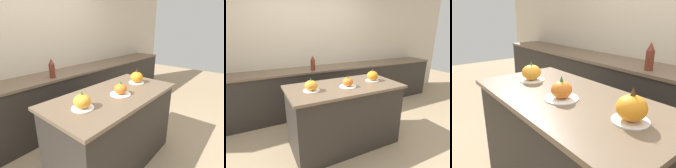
{
  "view_description": "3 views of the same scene",
  "coord_description": "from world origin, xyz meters",
  "views": [
    {
      "loc": [
        -1.43,
        -1.16,
        1.65
      ],
      "look_at": [
        -0.03,
        0.01,
        1.05
      ],
      "focal_mm": 28.0,
      "sensor_mm": 36.0,
      "label": 1
    },
    {
      "loc": [
        -1.11,
        -2.05,
        1.67
      ],
      "look_at": [
        -0.08,
        0.04,
        0.95
      ],
      "focal_mm": 28.0,
      "sensor_mm": 36.0,
      "label": 2
    },
    {
      "loc": [
        1.12,
        -0.9,
        1.48
      ],
      "look_at": [
        -0.04,
        -0.0,
        1.01
      ],
      "focal_mm": 35.0,
      "sensor_mm": 36.0,
      "label": 3
    }
  ],
  "objects": [
    {
      "name": "pumpkin_cake_center",
      "position": [
        0.02,
        -0.07,
        0.99
      ],
      "size": [
        0.23,
        0.23,
        0.16
      ],
      "color": "white",
      "rests_on": "kitchen_island"
    },
    {
      "name": "bottle_tall",
      "position": [
        -0.08,
        1.13,
        1.07
      ],
      "size": [
        0.09,
        0.09,
        0.29
      ],
      "color": "maroon",
      "rests_on": "back_counter"
    },
    {
      "name": "back_counter",
      "position": [
        0.0,
        1.27,
        0.46
      ],
      "size": [
        6.0,
        0.6,
        0.93
      ],
      "color": "#2D2823",
      "rests_on": "ground_plane"
    },
    {
      "name": "kitchen_island",
      "position": [
        0.0,
        0.0,
        0.47
      ],
      "size": [
        1.6,
        0.79,
        0.93
      ],
      "color": "#2D2823",
      "rests_on": "ground_plane"
    },
    {
      "name": "ground_plane",
      "position": [
        0.0,
        0.0,
        0.0
      ],
      "size": [
        12.0,
        12.0,
        0.0
      ],
      "primitive_type": "plane",
      "color": "tan"
    },
    {
      "name": "wall_back",
      "position": [
        0.0,
        1.6,
        1.25
      ],
      "size": [
        8.0,
        0.06,
        2.5
      ],
      "color": "beige",
      "rests_on": "ground_plane"
    },
    {
      "name": "pumpkin_cake_right",
      "position": [
        0.5,
        0.03,
        1.0
      ],
      "size": [
        0.21,
        0.21,
        0.19
      ],
      "color": "white",
      "rests_on": "kitchen_island"
    },
    {
      "name": "pumpkin_cake_left",
      "position": [
        -0.48,
        -0.01,
        1.0
      ],
      "size": [
        0.21,
        0.21,
        0.17
      ],
      "color": "white",
      "rests_on": "kitchen_island"
    }
  ]
}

